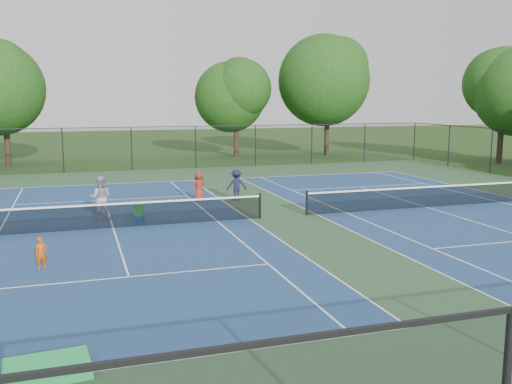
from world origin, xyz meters
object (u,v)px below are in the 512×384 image
object	(u,v)px
tree_side_e	(504,87)
instructor	(101,198)
bystander_b	(236,185)
ball_crate	(139,219)
tree_back_d	(328,77)
bystander_c	(199,186)
tree_back_a	(3,83)
ball_hopper	(138,210)
tree_back_c	(236,92)
child_player	(41,253)

from	to	relation	value
tree_side_e	instructor	distance (m)	33.04
tree_side_e	instructor	xyz separation A→B (m)	(-30.34, -12.13, -4.91)
bystander_b	ball_crate	size ratio (longest dim) A/B	3.68
tree_back_d	bystander_c	xyz separation A→B (m)	(-15.58, -19.15, -6.10)
tree_side_e	bystander_b	size ratio (longest dim) A/B	5.79
instructor	ball_crate	world-z (taller)	instructor
tree_back_a	bystander_c	distance (m)	22.44
tree_back_d	bystander_c	size ratio (longest dim) A/B	7.18
tree_back_a	ball_hopper	world-z (taller)	tree_back_a
tree_back_c	tree_back_a	bearing A→B (deg)	-176.82
tree_side_e	instructor	world-z (taller)	tree_side_e
tree_back_a	instructor	size ratio (longest dim) A/B	5.07
tree_back_d	child_player	bearing A→B (deg)	-127.77
tree_side_e	bystander_c	bearing A→B (deg)	-160.32
instructor	bystander_b	world-z (taller)	instructor
instructor	ball_crate	size ratio (longest dim) A/B	4.34
instructor	ball_crate	bearing A→B (deg)	153.19
tree_back_a	bystander_b	size ratio (longest dim) A/B	5.98
tree_back_a	tree_side_e	bearing A→B (deg)	-15.52
tree_back_d	bystander_b	bearing A→B (deg)	-125.17
tree_side_e	instructor	size ratio (longest dim) A/B	4.92
tree_side_e	bystander_c	world-z (taller)	tree_side_e
tree_back_a	bystander_c	world-z (taller)	tree_back_a
ball_crate	ball_hopper	world-z (taller)	ball_hopper
tree_back_a	instructor	world-z (taller)	tree_back_a
tree_back_d	ball_hopper	xyz separation A→B (m)	(-18.94, -23.23, -6.32)
instructor	bystander_b	bearing A→B (deg)	-147.58
tree_back_a	ball_crate	distance (m)	24.99
tree_back_d	tree_side_e	bearing A→B (deg)	-45.00
bystander_b	ball_hopper	distance (m)	6.26
bystander_c	tree_back_a	bearing A→B (deg)	-84.57
child_player	tree_side_e	bearing A→B (deg)	14.89
bystander_c	ball_crate	size ratio (longest dim) A/B	3.47
tree_back_c	tree_side_e	distance (m)	21.10
tree_back_a	child_player	bearing A→B (deg)	-82.77
tree_back_a	child_player	xyz separation A→B (m)	(3.66, -28.83, -5.56)
instructor	bystander_c	bearing A→B (deg)	-136.55
ball_hopper	bystander_c	bearing A→B (deg)	50.57
tree_back_d	instructor	size ratio (longest dim) A/B	5.75
tree_back_a	ball_crate	xyz separation A→B (m)	(7.06, -23.23, -5.90)
tree_side_e	tree_back_d	bearing A→B (deg)	135.00
tree_side_e	ball_crate	world-z (taller)	tree_side_e
tree_back_a	bystander_b	world-z (taller)	tree_back_a
tree_side_e	tree_back_a	bearing A→B (deg)	164.48
bystander_b	tree_back_d	bearing A→B (deg)	-115.85
tree_back_c	bystander_c	size ratio (longest dim) A/B	5.81
child_player	ball_crate	size ratio (longest dim) A/B	2.30
tree_back_d	tree_side_e	size ratio (longest dim) A/B	1.17
tree_side_e	ball_hopper	xyz separation A→B (m)	(-28.94, -13.23, -5.31)
tree_back_d	bystander_b	distance (m)	24.76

